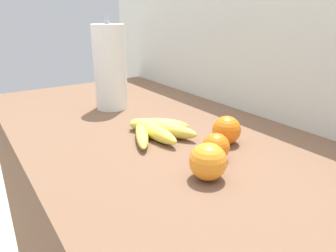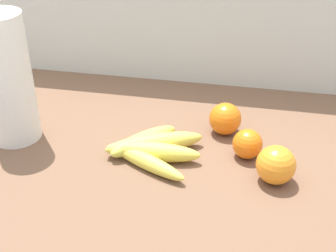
# 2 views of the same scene
# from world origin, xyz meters

# --- Properties ---
(wall_back) EXTENTS (1.95, 0.06, 1.30)m
(wall_back) POSITION_xyz_m (0.00, 0.39, 0.65)
(wall_back) COLOR silver
(wall_back) RESTS_ON ground
(banana_bunch) EXTENTS (0.21, 0.21, 0.04)m
(banana_bunch) POSITION_xyz_m (-0.00, -0.02, 0.91)
(banana_bunch) COLOR #E3D44C
(banana_bunch) RESTS_ON counter
(orange_right) EXTENTS (0.06, 0.06, 0.06)m
(orange_right) POSITION_xyz_m (0.20, 0.02, 0.92)
(orange_right) COLOR orange
(orange_right) RESTS_ON counter
(orange_back_right) EXTENTS (0.07, 0.07, 0.07)m
(orange_back_right) POSITION_xyz_m (0.15, 0.11, 0.93)
(orange_back_right) COLOR orange
(orange_back_right) RESTS_ON counter
(orange_far_right) EXTENTS (0.08, 0.08, 0.08)m
(orange_far_right) POSITION_xyz_m (0.26, -0.05, 0.93)
(orange_far_right) COLOR orange
(orange_far_right) RESTS_ON counter
(paper_towel_roll) EXTENTS (0.11, 0.11, 0.32)m
(paper_towel_roll) POSITION_xyz_m (-0.32, 0.00, 1.04)
(paper_towel_roll) COLOR white
(paper_towel_roll) RESTS_ON counter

